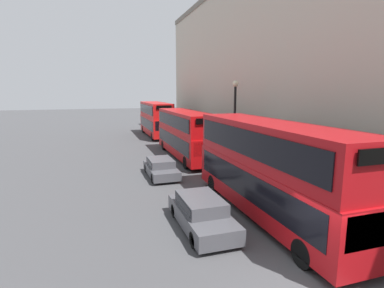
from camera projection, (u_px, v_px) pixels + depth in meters
name	position (u px, v px, depth m)	size (l,w,h in m)	color
ground_plane	(306.00, 283.00, 9.24)	(200.00, 200.00, 0.00)	#424244
bus_leading	(269.00, 166.00, 13.82)	(2.59, 11.33, 4.48)	#A80F14
bus_second_in_queue	(186.00, 132.00, 26.55)	(2.59, 11.15, 4.12)	#B20C0F
bus_third_in_queue	(156.00, 118.00, 39.49)	(2.59, 10.45, 4.41)	red
car_dark_sedan	(201.00, 212.00, 12.90)	(1.85, 4.59, 1.38)	#47474C
car_hatchback	(161.00, 167.00, 20.80)	(1.81, 4.21, 1.24)	#47474C
street_lamp	(235.00, 116.00, 21.78)	(0.44, 0.44, 6.61)	black
pedestrian	(190.00, 136.00, 33.90)	(0.36, 0.36, 1.81)	maroon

